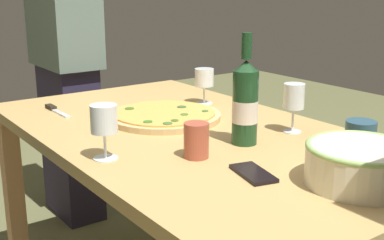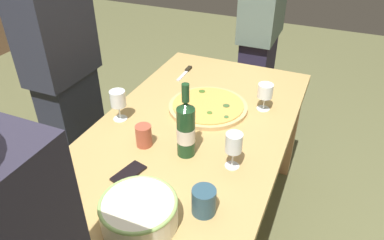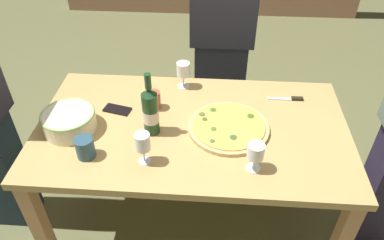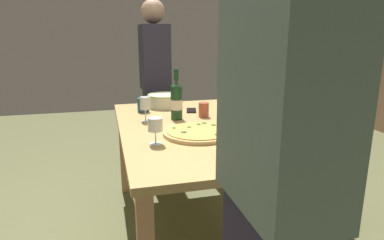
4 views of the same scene
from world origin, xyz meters
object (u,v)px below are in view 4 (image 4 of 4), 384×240
object	(u,v)px
person_guest_left	(155,88)
cup_ceramic	(143,105)
pizza	(198,132)
wine_glass_far_left	(241,104)
serving_bowl	(165,100)
dining_table	(192,140)
person_guest_right	(328,115)
person_host	(276,197)
wine_glass_near_pizza	(145,104)
pizza_knife	(270,149)
cup_amber	(204,110)
wine_glass_by_bottle	(155,126)
cell_phone	(191,110)
wine_bottle	(176,100)

from	to	relation	value
person_guest_left	cup_ceramic	bearing A→B (deg)	-18.24
pizza	wine_glass_far_left	world-z (taller)	wine_glass_far_left
serving_bowl	dining_table	bearing A→B (deg)	6.14
cup_ceramic	person_guest_right	world-z (taller)	person_guest_right
serving_bowl	person_host	bearing A→B (deg)	0.95
wine_glass_near_pizza	person_guest_right	bearing A→B (deg)	73.35
wine_glass_near_pizza	person_guest_left	distance (m)	1.00
serving_bowl	pizza_knife	world-z (taller)	serving_bowl
pizza_knife	person_guest_left	world-z (taller)	person_guest_left
serving_bowl	wine_glass_near_pizza	size ratio (longest dim) A/B	1.64
cup_amber	cup_ceramic	bearing A→B (deg)	-123.81
person_host	dining_table	bearing A→B (deg)	-0.00
person_guest_left	serving_bowl	bearing A→B (deg)	-3.69
pizza	cup_ceramic	distance (m)	0.71
person_host	person_guest_left	size ratio (longest dim) A/B	1.02
wine_glass_near_pizza	person_host	distance (m)	1.37
dining_table	serving_bowl	xyz separation A→B (m)	(-0.61, -0.07, 0.15)
wine_glass_by_bottle	person_guest_left	world-z (taller)	person_guest_left
person_host	pizza	bearing A→B (deg)	0.29
pizza_knife	person_guest_right	bearing A→B (deg)	122.55
cell_phone	cup_amber	bearing A→B (deg)	-65.25
wine_bottle	person_guest_left	distance (m)	0.98
person_guest_right	cell_phone	bearing A→B (deg)	-26.33
cell_phone	person_guest_right	bearing A→B (deg)	-21.79
cup_ceramic	pizza_knife	world-z (taller)	cup_ceramic
wine_glass_near_pizza	cup_amber	world-z (taller)	wine_glass_near_pizza
pizza	person_host	size ratio (longest dim) A/B	0.25
pizza	wine_glass_near_pizza	bearing A→B (deg)	-146.44
wine_bottle	wine_glass_near_pizza	xyz separation A→B (m)	(-0.00, -0.21, -0.02)
pizza	serving_bowl	world-z (taller)	serving_bowl
wine_glass_far_left	person_host	xyz separation A→B (m)	(1.22, -0.39, -0.02)
cup_amber	pizza_knife	world-z (taller)	cup_amber
wine_glass_by_bottle	cup_ceramic	xyz separation A→B (m)	(-0.77, 0.03, -0.05)
wine_bottle	wine_glass_far_left	distance (m)	0.43
wine_glass_near_pizza	wine_glass_far_left	xyz separation A→B (m)	(0.12, 0.62, -0.00)
dining_table	wine_glass_by_bottle	distance (m)	0.45
wine_glass_near_pizza	cell_phone	world-z (taller)	wine_glass_near_pizza
wine_bottle	wine_glass_far_left	bearing A→B (deg)	73.67
wine_bottle	person_host	world-z (taller)	person_host
dining_table	person_guest_left	world-z (taller)	person_guest_left
cup_ceramic	person_guest_left	xyz separation A→B (m)	(-0.70, 0.19, 0.01)
dining_table	pizza_knife	distance (m)	0.61
wine_glass_near_pizza	person_host	world-z (taller)	person_host
dining_table	wine_glass_by_bottle	size ratio (longest dim) A/B	11.11
person_guest_left	wine_glass_far_left	bearing A→B (deg)	17.89
wine_glass_by_bottle	cell_phone	world-z (taller)	wine_glass_by_bottle
serving_bowl	cup_amber	bearing A→B (deg)	27.52
serving_bowl	pizza_knife	xyz separation A→B (m)	(1.15, 0.33, -0.05)
wine_glass_near_pizza	wine_glass_by_bottle	size ratio (longest dim) A/B	1.14
cup_amber	person_guest_left	distance (m)	0.98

